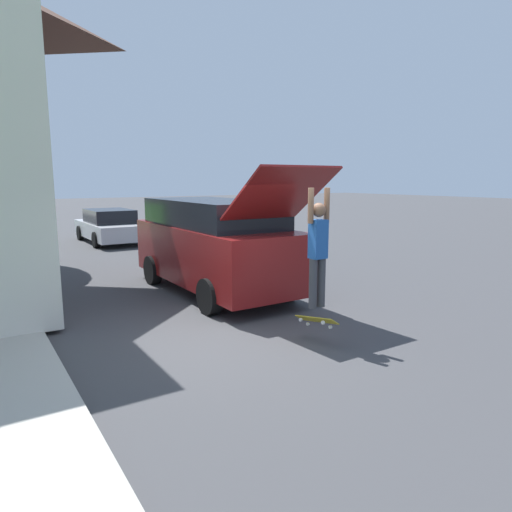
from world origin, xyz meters
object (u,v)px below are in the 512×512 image
(suv_parked, at_px, (214,244))
(skateboard, at_px, (316,320))
(car_down_street, at_px, (109,226))
(skateboarder, at_px, (318,247))

(suv_parked, height_order, skateboard, suv_parked)
(suv_parked, distance_m, skateboard, 3.98)
(car_down_street, distance_m, skateboard, 13.80)
(suv_parked, xyz_separation_m, skateboard, (-0.23, -3.90, -0.75))
(skateboarder, xyz_separation_m, skateboard, (-0.06, -0.07, -1.16))
(suv_parked, relative_size, car_down_street, 1.26)
(suv_parked, height_order, car_down_street, suv_parked)
(car_down_street, bearing_deg, suv_parked, -91.55)
(suv_parked, xyz_separation_m, car_down_street, (0.27, 9.88, -0.46))
(skateboarder, relative_size, skateboard, 2.40)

